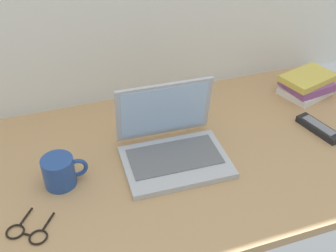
{
  "coord_description": "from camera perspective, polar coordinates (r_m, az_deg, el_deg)",
  "views": [
    {
      "loc": [
        -0.3,
        -0.9,
        0.85
      ],
      "look_at": [
        0.01,
        0.0,
        0.15
      ],
      "focal_mm": 43.93,
      "sensor_mm": 36.0,
      "label": 1
    }
  ],
  "objects": [
    {
      "name": "desk",
      "position": [
        1.26,
        -0.54,
        -5.05
      ],
      "size": [
        1.6,
        0.76,
        0.03
      ],
      "color": "tan",
      "rests_on": "ground"
    },
    {
      "name": "laptop",
      "position": [
        1.24,
        0.52,
        -2.46
      ],
      "size": [
        0.32,
        0.27,
        0.22
      ],
      "color": "#B2B5BA",
      "rests_on": "desk"
    },
    {
      "name": "coffee_mug",
      "position": [
        1.18,
        -14.77,
        -6.09
      ],
      "size": [
        0.13,
        0.09,
        0.09
      ],
      "color": "#26478C",
      "rests_on": "desk"
    },
    {
      "name": "remote_control_near",
      "position": [
        1.44,
        20.17,
        -0.28
      ],
      "size": [
        0.08,
        0.17,
        0.02
      ],
      "color": "black",
      "rests_on": "desk"
    },
    {
      "name": "eyeglasses",
      "position": [
        1.11,
        -18.92,
        -13.87
      ],
      "size": [
        0.13,
        0.14,
        0.01
      ],
      "color": "black",
      "rests_on": "desk"
    },
    {
      "name": "book_stack",
      "position": [
        1.62,
        18.68,
        5.46
      ],
      "size": [
        0.22,
        0.18,
        0.08
      ],
      "color": "silver",
      "rests_on": "desk"
    }
  ]
}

